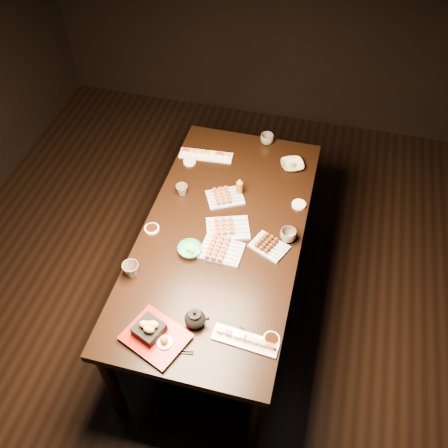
% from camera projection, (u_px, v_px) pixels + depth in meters
% --- Properties ---
extents(ground, '(5.00, 5.00, 0.00)m').
position_uv_depth(ground, '(197.00, 343.00, 3.20)').
color(ground, black).
rests_on(ground, ground).
extents(dining_table, '(0.91, 1.81, 0.75)m').
position_uv_depth(dining_table, '(222.00, 272.00, 3.11)').
color(dining_table, black).
rests_on(dining_table, ground).
extents(sushi_platter_near, '(0.33, 0.11, 0.04)m').
position_uv_depth(sushi_platter_near, '(245.00, 339.00, 2.36)').
color(sushi_platter_near, white).
rests_on(sushi_platter_near, dining_table).
extents(sushi_platter_far, '(0.35, 0.12, 0.04)m').
position_uv_depth(sushi_platter_far, '(206.00, 154.00, 3.25)').
color(sushi_platter_far, white).
rests_on(sushi_platter_far, dining_table).
extents(yakitori_plate_center, '(0.29, 0.24, 0.06)m').
position_uv_depth(yakitori_plate_center, '(228.00, 226.00, 2.82)').
color(yakitori_plate_center, '#828EB6').
rests_on(yakitori_plate_center, dining_table).
extents(yakitori_plate_right, '(0.24, 0.18, 0.06)m').
position_uv_depth(yakitori_plate_right, '(222.00, 249.00, 2.71)').
color(yakitori_plate_right, '#828EB6').
rests_on(yakitori_plate_right, dining_table).
extents(yakitori_plate_left, '(0.26, 0.24, 0.05)m').
position_uv_depth(yakitori_plate_left, '(225.00, 195.00, 2.99)').
color(yakitori_plate_left, '#828EB6').
rests_on(yakitori_plate_left, dining_table).
extents(tsukune_plate, '(0.24, 0.21, 0.05)m').
position_uv_depth(tsukune_plate, '(269.00, 244.00, 2.74)').
color(tsukune_plate, '#828EB6').
rests_on(tsukune_plate, dining_table).
extents(edamame_bowl_green, '(0.17, 0.17, 0.04)m').
position_uv_depth(edamame_bowl_green, '(190.00, 250.00, 2.72)').
color(edamame_bowl_green, '#31965E').
rests_on(edamame_bowl_green, dining_table).
extents(edamame_bowl_cream, '(0.19, 0.19, 0.04)m').
position_uv_depth(edamame_bowl_cream, '(292.00, 165.00, 3.18)').
color(edamame_bowl_cream, '#C0B39D').
rests_on(edamame_bowl_cream, dining_table).
extents(tempura_tray, '(0.35, 0.32, 0.11)m').
position_uv_depth(tempura_tray, '(155.00, 333.00, 2.35)').
color(tempura_tray, black).
rests_on(tempura_tray, dining_table).
extents(teacup_near_left, '(0.10, 0.10, 0.08)m').
position_uv_depth(teacup_near_left, '(131.00, 270.00, 2.61)').
color(teacup_near_left, '#50473D').
rests_on(teacup_near_left, dining_table).
extents(teacup_mid_right, '(0.11, 0.11, 0.07)m').
position_uv_depth(teacup_mid_right, '(288.00, 235.00, 2.77)').
color(teacup_mid_right, '#50473D').
rests_on(teacup_mid_right, dining_table).
extents(teacup_far_left, '(0.09, 0.09, 0.07)m').
position_uv_depth(teacup_far_left, '(182.00, 190.00, 3.01)').
color(teacup_far_left, '#50473D').
rests_on(teacup_far_left, dining_table).
extents(teacup_far_right, '(0.11, 0.11, 0.07)m').
position_uv_depth(teacup_far_right, '(267.00, 139.00, 3.32)').
color(teacup_far_right, '#50473D').
rests_on(teacup_far_right, dining_table).
extents(teapot, '(0.14, 0.14, 0.10)m').
position_uv_depth(teapot, '(195.00, 318.00, 2.40)').
color(teapot, black).
rests_on(teapot, dining_table).
extents(condiment_bottle, '(0.05, 0.05, 0.13)m').
position_uv_depth(condiment_bottle, '(240.00, 186.00, 2.98)').
color(condiment_bottle, maroon).
rests_on(condiment_bottle, dining_table).
extents(sauce_dish_west, '(0.11, 0.11, 0.01)m').
position_uv_depth(sauce_dish_west, '(152.00, 229.00, 2.84)').
color(sauce_dish_west, white).
rests_on(sauce_dish_west, dining_table).
extents(sauce_dish_east, '(0.11, 0.11, 0.01)m').
position_uv_depth(sauce_dish_east, '(299.00, 205.00, 2.96)').
color(sauce_dish_east, white).
rests_on(sauce_dish_east, dining_table).
extents(sauce_dish_se, '(0.09, 0.09, 0.01)m').
position_uv_depth(sauce_dish_se, '(271.00, 339.00, 2.38)').
color(sauce_dish_se, white).
rests_on(sauce_dish_se, dining_table).
extents(sauce_dish_nw, '(0.10, 0.10, 0.01)m').
position_uv_depth(sauce_dish_nw, '(189.00, 162.00, 3.22)').
color(sauce_dish_nw, white).
rests_on(sauce_dish_nw, dining_table).
extents(chopsticks_near, '(0.22, 0.07, 0.01)m').
position_uv_depth(chopsticks_near, '(169.00, 351.00, 2.34)').
color(chopsticks_near, black).
rests_on(chopsticks_near, dining_table).
extents(chopsticks_se, '(0.18, 0.11, 0.01)m').
position_uv_depth(chopsticks_se, '(255.00, 339.00, 2.38)').
color(chopsticks_se, black).
rests_on(chopsticks_se, dining_table).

